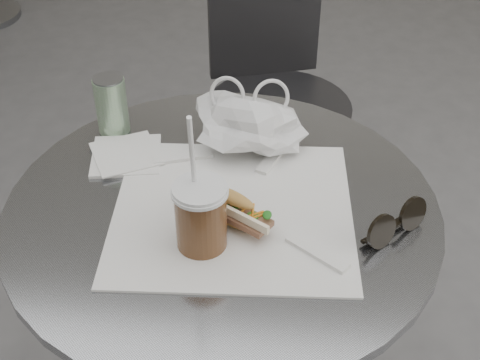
# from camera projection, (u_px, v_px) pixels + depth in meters

# --- Properties ---
(cafe_table) EXTENTS (0.76, 0.76, 0.74)m
(cafe_table) POSITION_uv_depth(u_px,v_px,m) (224.00, 309.00, 1.33)
(cafe_table) COLOR slate
(cafe_table) RESTS_ON ground
(chair_far) EXTENTS (0.43, 0.46, 0.78)m
(chair_far) POSITION_uv_depth(u_px,v_px,m) (274.00, 140.00, 2.00)
(chair_far) COLOR #2A2A2D
(chair_far) RESTS_ON ground
(sandwich_paper) EXTENTS (0.44, 0.42, 0.00)m
(sandwich_paper) POSITION_uv_depth(u_px,v_px,m) (233.00, 211.00, 1.15)
(sandwich_paper) COLOR white
(sandwich_paper) RESTS_ON cafe_table
(banh_mi) EXTENTS (0.19, 0.15, 0.06)m
(banh_mi) POSITION_uv_depth(u_px,v_px,m) (232.00, 209.00, 1.11)
(banh_mi) COLOR tan
(banh_mi) RESTS_ON sandwich_paper
(iced_coffee) EXTENTS (0.09, 0.09, 0.26)m
(iced_coffee) POSITION_uv_depth(u_px,v_px,m) (201.00, 216.00, 1.05)
(iced_coffee) COLOR brown
(iced_coffee) RESTS_ON cafe_table
(sunglasses) EXTENTS (0.11, 0.11, 0.06)m
(sunglasses) POSITION_uv_depth(u_px,v_px,m) (395.00, 224.00, 1.09)
(sunglasses) COLOR black
(sunglasses) RESTS_ON cafe_table
(plastic_bag) EXTENTS (0.21, 0.17, 0.10)m
(plastic_bag) POSITION_uv_depth(u_px,v_px,m) (248.00, 126.00, 1.27)
(plastic_bag) COLOR silver
(plastic_bag) RESTS_ON cafe_table
(napkin_stack) EXTENTS (0.16, 0.16, 0.01)m
(napkin_stack) POSITION_uv_depth(u_px,v_px,m) (126.00, 155.00, 1.27)
(napkin_stack) COLOR white
(napkin_stack) RESTS_ON cafe_table
(drink_can) EXTENTS (0.06, 0.06, 0.12)m
(drink_can) POSITION_uv_depth(u_px,v_px,m) (111.00, 105.00, 1.31)
(drink_can) COLOR #619D5C
(drink_can) RESTS_ON cafe_table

